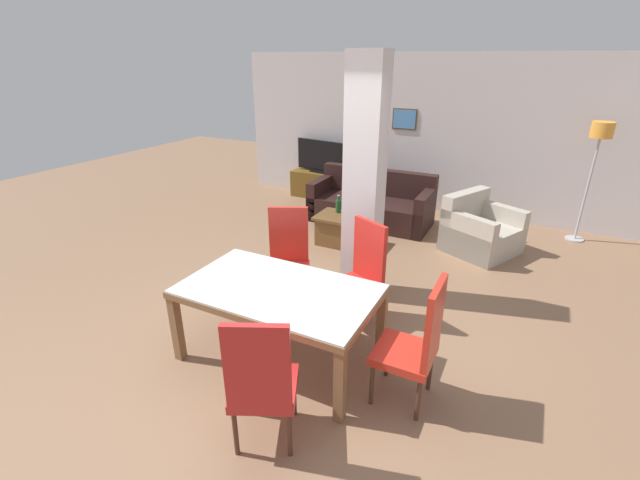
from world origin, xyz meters
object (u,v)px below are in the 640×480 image
floor_lamp (599,143)px  tv_screen (322,157)px  dining_chair_far_right (361,272)px  dining_chair_head_right (417,342)px  armchair (480,232)px  coffee_table (342,230)px  sofa (371,205)px  bottle (338,206)px  tv_stand (322,185)px  dining_chair_near_right (262,381)px  dining_table (279,301)px  dining_chair_far_left (288,256)px

floor_lamp → tv_screen: bearing=178.4°
dining_chair_far_right → dining_chair_head_right: bearing=159.0°
armchair → coffee_table: size_ratio=1.51×
sofa → tv_screen: size_ratio=1.79×
bottle → tv_stand: bearing=123.6°
dining_chair_head_right → tv_stand: (-3.16, 4.60, -0.33)m
dining_chair_head_right → tv_screen: (-3.16, 4.60, 0.24)m
dining_chair_near_right → tv_screen: 5.99m
dining_table → floor_lamp: bearing=59.9°
dining_chair_far_left → tv_stand: size_ratio=0.91×
dining_chair_far_right → sofa: 3.04m
tv_screen → floor_lamp: bearing=-172.7°
coffee_table → dining_table: bearing=-78.0°
dining_chair_head_right → armchair: 3.37m
dining_chair_near_right → coffee_table: 3.73m
armchair → tv_screen: bearing=-85.1°
dining_chair_far_right → tv_screen: bearing=-31.9°
floor_lamp → dining_chair_far_right: bearing=-121.0°
sofa → dining_chair_head_right: bearing=115.5°
dining_table → coffee_table: (-0.57, 2.67, -0.37)m
floor_lamp → bottle: bearing=-153.1°
dining_chair_far_left → coffee_table: (-0.13, 1.78, -0.35)m
dining_chair_far_left → dining_chair_far_right: bearing=154.1°
dining_table → tv_screen: size_ratio=1.56×
armchair → floor_lamp: bearing=156.9°
tv_stand → dining_chair_near_right: bearing=-67.1°
tv_screen → dining_chair_far_left: bearing=120.4°
sofa → coffee_table: 1.10m
armchair → tv_screen: tv_screen is taller
tv_stand → floor_lamp: size_ratio=0.68×
dining_chair_head_right → sofa: 4.18m
dining_chair_near_right → tv_screen: bearing=87.5°
bottle → coffee_table: bearing=-44.5°
armchair → tv_screen: size_ratio=1.05×
sofa → floor_lamp: (3.11, 0.71, 1.20)m
dining_chair_near_right → floor_lamp: 5.87m
dining_chair_head_right → floor_lamp: (1.32, 4.47, 0.91)m
sofa → floor_lamp: floor_lamp is taller
dining_chair_near_right → dining_chair_far_left: bearing=90.3°
dining_chair_far_right → armchair: 2.63m
dining_table → dining_chair_far_left: bearing=116.0°
dining_chair_far_left → tv_screen: size_ratio=0.99×
armchair → dining_chair_head_right: bearing=25.6°
dining_chair_head_right → bottle: 3.42m
armchair → floor_lamp: 2.09m
dining_chair_far_right → tv_stand: 4.39m
dining_chair_head_right → floor_lamp: 4.75m
armchair → tv_screen: (-3.19, 1.24, 0.53)m
dining_table → dining_chair_far_left: size_ratio=1.57×
dining_chair_far_left → floor_lamp: 4.78m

